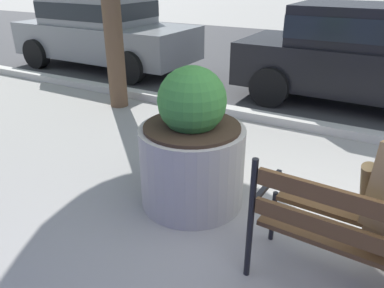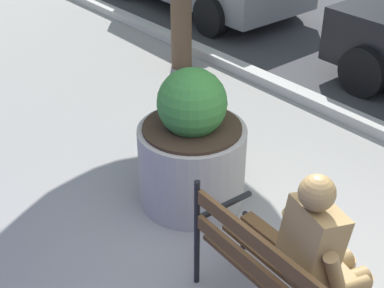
{
  "view_description": "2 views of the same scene",
  "coord_description": "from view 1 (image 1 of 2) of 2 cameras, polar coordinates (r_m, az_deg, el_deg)",
  "views": [
    {
      "loc": [
        -0.12,
        -2.1,
        2.02
      ],
      "look_at": [
        -1.58,
        0.55,
        0.6
      ],
      "focal_mm": 34.74,
      "sensor_mm": 36.0,
      "label": 1
    },
    {
      "loc": [
        1.51,
        -2.1,
        3.14
      ],
      "look_at": [
        -1.58,
        0.55,
        0.6
      ],
      "focal_mm": 51.15,
      "sensor_mm": 36.0,
      "label": 2
    }
  ],
  "objects": [
    {
      "name": "concrete_planter",
      "position": [
        3.38,
        0.0,
        -1.04
      ],
      "size": [
        0.96,
        0.96,
        1.31
      ],
      "color": "#A8A399",
      "rests_on": "ground"
    },
    {
      "name": "parked_car_black",
      "position": [
        6.63,
        25.46,
        12.49
      ],
      "size": [
        4.13,
        1.97,
        1.56
      ],
      "color": "black",
      "rests_on": "ground"
    },
    {
      "name": "parked_car_grey",
      "position": [
        8.84,
        -13.53,
        16.76
      ],
      "size": [
        4.13,
        1.97,
        1.56
      ],
      "color": "slate",
      "rests_on": "ground"
    }
  ]
}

